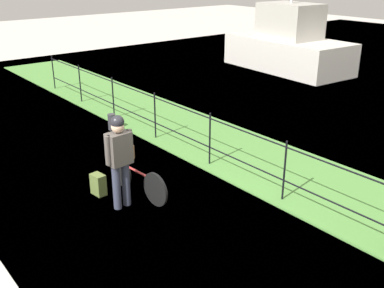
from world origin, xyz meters
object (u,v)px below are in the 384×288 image
object	(u,v)px
bicycle_main	(137,178)
cyclist_person	(119,154)
moored_boat_near	(288,46)
terrier_dog	(123,141)
mooring_bollard	(112,122)
wooden_crate	(123,151)
backpack_on_paving	(98,184)

from	to	relation	value
bicycle_main	cyclist_person	bearing A→B (deg)	-64.75
bicycle_main	moored_boat_near	distance (m)	11.71
terrier_dog	mooring_bollard	distance (m)	3.45
bicycle_main	wooden_crate	distance (m)	0.57
bicycle_main	cyclist_person	size ratio (longest dim) A/B	0.99
wooden_crate	backpack_on_paving	distance (m)	0.76
moored_boat_near	mooring_bollard	bearing A→B (deg)	-78.40
wooden_crate	moored_boat_near	size ratio (longest dim) A/B	0.07
wooden_crate	terrier_dog	world-z (taller)	terrier_dog
terrier_dog	backpack_on_paving	xyz separation A→B (m)	(-0.10, -0.52, -0.76)
mooring_bollard	moored_boat_near	bearing A→B (deg)	101.60
backpack_on_paving	moored_boat_near	size ratio (longest dim) A/B	0.08
terrier_dog	backpack_on_paving	bearing A→B (deg)	-101.15
terrier_dog	cyclist_person	distance (m)	0.69
mooring_bollard	moored_boat_near	world-z (taller)	moored_boat_near
moored_boat_near	wooden_crate	bearing A→B (deg)	-65.04
cyclist_person	mooring_bollard	world-z (taller)	cyclist_person
terrier_dog	cyclist_person	bearing A→B (deg)	-36.03
wooden_crate	cyclist_person	distance (m)	0.76
wooden_crate	bicycle_main	bearing A→B (deg)	4.42
terrier_dog	moored_boat_near	world-z (taller)	moored_boat_near
bicycle_main	mooring_bollard	world-z (taller)	bicycle_main
backpack_on_paving	moored_boat_near	xyz separation A→B (m)	(-4.80, 10.99, 0.74)
cyclist_person	mooring_bollard	distance (m)	4.13
mooring_bollard	terrier_dog	bearing A→B (deg)	-25.28
mooring_bollard	moored_boat_near	xyz separation A→B (m)	(-1.85, 9.03, 0.73)
wooden_crate	moored_boat_near	world-z (taller)	moored_boat_near
wooden_crate	terrier_dog	bearing A→B (deg)	4.42
terrier_dog	cyclist_person	xyz separation A→B (m)	(0.56, -0.41, 0.04)
cyclist_person	moored_boat_near	size ratio (longest dim) A/B	0.32
cyclist_person	backpack_on_paving	distance (m)	1.05
cyclist_person	wooden_crate	bearing A→B (deg)	145.27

